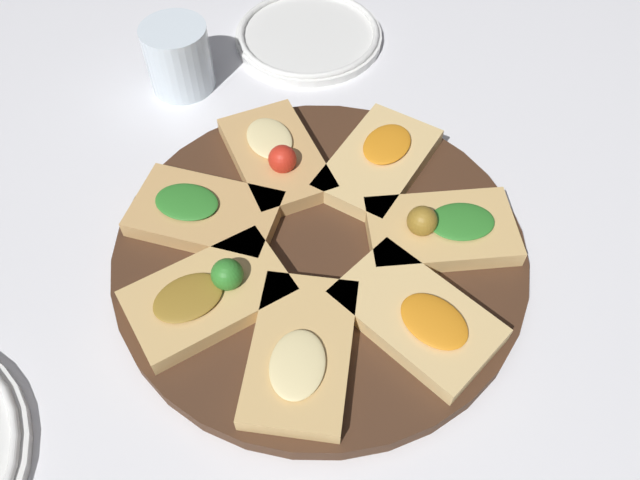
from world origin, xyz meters
TOP-DOWN VIEW (x-y plane):
  - ground_plane at (0.00, 0.00)m, footprint 3.00×3.00m
  - serving_board at (0.00, 0.00)m, footprint 0.41×0.41m
  - focaccia_slice_0 at (-0.07, 0.10)m, footprint 0.15×0.17m
  - focaccia_slice_1 at (-0.12, 0.01)m, footprint 0.15×0.10m
  - focaccia_slice_2 at (-0.09, -0.08)m, footprint 0.16×0.16m
  - focaccia_slice_3 at (0.02, -0.12)m, footprint 0.10×0.15m
  - focaccia_slice_4 at (0.10, -0.07)m, footprint 0.17×0.15m
  - focaccia_slice_5 at (0.11, 0.04)m, footprint 0.17×0.13m
  - focaccia_slice_6 at (0.03, 0.12)m, footprint 0.12×0.16m
  - plate_right at (0.21, 0.29)m, footprint 0.20×0.20m
  - water_glass at (0.03, 0.32)m, footprint 0.08×0.08m

SIDE VIEW (x-z plane):
  - ground_plane at x=0.00m, z-range 0.00..0.00m
  - plate_right at x=0.21m, z-range 0.00..0.02m
  - serving_board at x=0.00m, z-range 0.00..0.02m
  - focaccia_slice_0 at x=-0.07m, z-range 0.02..0.04m
  - focaccia_slice_2 at x=-0.09m, z-range 0.02..0.04m
  - focaccia_slice_3 at x=0.02m, z-range 0.02..0.04m
  - focaccia_slice_5 at x=0.11m, z-range 0.02..0.04m
  - focaccia_slice_1 at x=-0.12m, z-range 0.01..0.05m
  - focaccia_slice_4 at x=0.10m, z-range 0.01..0.05m
  - focaccia_slice_6 at x=0.03m, z-range 0.01..0.05m
  - water_glass at x=0.03m, z-range 0.00..0.08m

